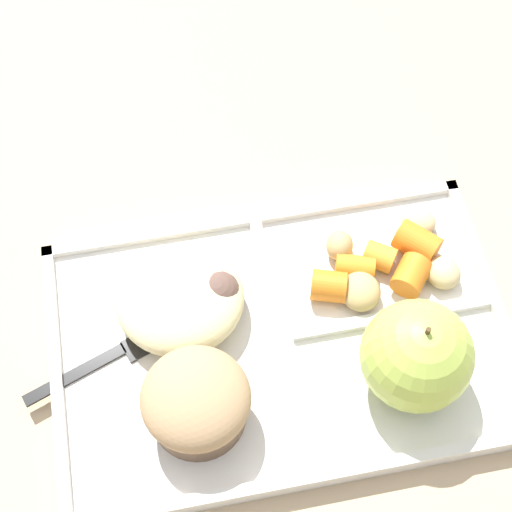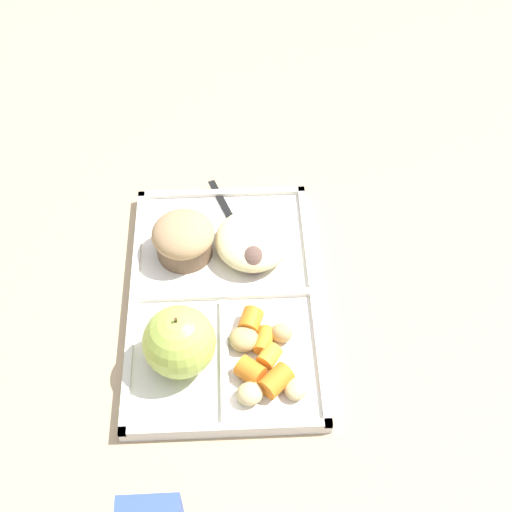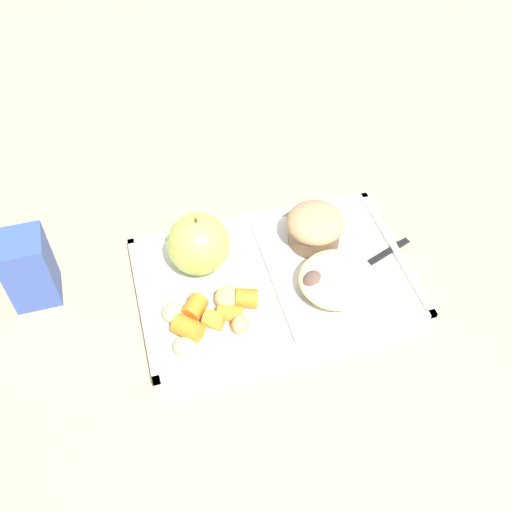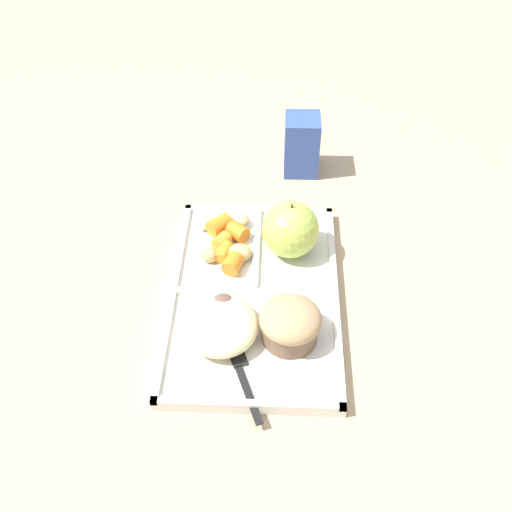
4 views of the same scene
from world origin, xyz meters
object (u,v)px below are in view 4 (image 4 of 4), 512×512
Objects in this scene: lunch_tray at (254,297)px; plastic_fork at (243,372)px; bran_muffin at (290,323)px; green_apple at (291,230)px; milk_carton at (302,145)px.

lunch_tray is 2.67× the size of plastic_fork.
plastic_fork is (0.06, -0.06, -0.03)m from bran_muffin.
green_apple reaches higher than lunch_tray.
plastic_fork is (0.13, -0.01, 0.01)m from lunch_tray.
milk_carton reaches higher than bran_muffin.
milk_carton reaches higher than plastic_fork.
lunch_tray is at bearing 176.51° from plastic_fork.
green_apple is at bearing -5.42° from milk_carton.
green_apple is 0.65× the size of plastic_fork.
lunch_tray is 4.08× the size of green_apple.
bran_muffin is at bearing 0.00° from green_apple.
plastic_fork is at bearing -14.63° from green_apple.
lunch_tray is at bearing -12.97° from milk_carton.
bran_muffin is 0.38m from milk_carton.
green_apple reaches higher than bran_muffin.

